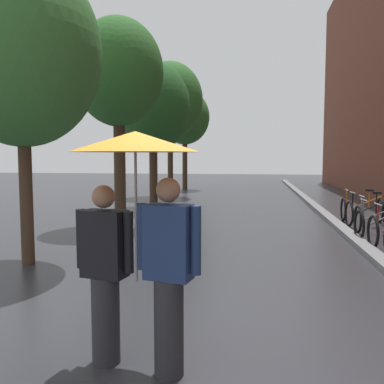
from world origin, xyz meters
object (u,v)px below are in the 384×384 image
street_tree_4 (185,117)px  street_tree_3 (170,100)px  street_tree_1 (118,74)px  parked_bicycle_3 (382,224)px  parked_bicycle_6 (362,209)px  parked_bicycle_4 (379,219)px  couple_under_umbrella (136,213)px  parked_bicycle_5 (368,213)px  street_tree_0 (21,52)px  street_tree_2 (153,108)px

street_tree_4 → street_tree_3: bearing=-89.8°
street_tree_4 → street_tree_1: bearing=-88.5°
street_tree_4 → parked_bicycle_3: (6.87, -13.66, -3.74)m
parked_bicycle_3 → parked_bicycle_6: size_ratio=1.02×
street_tree_3 → parked_bicycle_4: (7.03, -8.56, -4.14)m
street_tree_3 → couple_under_umbrella: (2.93, -15.74, -3.10)m
street_tree_1 → parked_bicycle_5: 7.76m
parked_bicycle_6 → street_tree_0: bearing=-140.2°
street_tree_4 → parked_bicycle_3: size_ratio=5.09×
parked_bicycle_3 → street_tree_0: bearing=-155.5°
street_tree_3 → street_tree_4: 4.25m
parked_bicycle_5 → street_tree_1: bearing=-172.8°
parked_bicycle_6 → street_tree_4: bearing=123.1°
street_tree_4 → parked_bicycle_6: 13.51m
street_tree_1 → street_tree_3: size_ratio=0.89×
parked_bicycle_3 → couple_under_umbrella: (-3.93, -6.32, 1.05)m
street_tree_4 → parked_bicycle_5: (7.06, -11.74, -3.74)m
street_tree_1 → parked_bicycle_5: (6.74, 0.85, -3.75)m
street_tree_2 → parked_bicycle_3: street_tree_2 is taller
street_tree_4 → couple_under_umbrella: size_ratio=2.67×
street_tree_2 → parked_bicycle_6: (6.84, -2.34, -3.32)m
parked_bicycle_6 → street_tree_3: bearing=136.8°
parked_bicycle_3 → parked_bicycle_4: bearing=78.3°
street_tree_4 → couple_under_umbrella: 20.37m
street_tree_0 → street_tree_2: size_ratio=0.99×
street_tree_3 → parked_bicycle_5: size_ratio=5.60×
parked_bicycle_5 → parked_bicycle_6: same height
parked_bicycle_4 → parked_bicycle_3: bearing=-101.7°
parked_bicycle_3 → parked_bicycle_5: (0.19, 1.91, 0.00)m
street_tree_4 → parked_bicycle_4: bearing=-61.2°
street_tree_0 → street_tree_2: bearing=88.3°
parked_bicycle_4 → parked_bicycle_5: same height
street_tree_4 → parked_bicycle_6: bearing=-56.9°
street_tree_2 → couple_under_umbrella: bearing=-76.8°
street_tree_1 → street_tree_2: (-0.07, 4.07, -0.42)m
street_tree_1 → parked_bicycle_3: street_tree_1 is taller
street_tree_3 → street_tree_2: bearing=-86.8°
street_tree_2 → parked_bicycle_3: size_ratio=4.80×
street_tree_4 → parked_bicycle_6: size_ratio=5.21×
street_tree_3 → parked_bicycle_6: street_tree_3 is taller
street_tree_0 → parked_bicycle_6: 9.81m
street_tree_4 → parked_bicycle_4: street_tree_4 is taller
street_tree_2 → street_tree_4: (-0.25, 8.53, 0.42)m
parked_bicycle_3 → couple_under_umbrella: 7.51m
parked_bicycle_6 → couple_under_umbrella: 10.06m
street_tree_0 → parked_bicycle_5: size_ratio=4.72×
street_tree_0 → street_tree_3: bearing=90.0°
street_tree_3 → parked_bicycle_4: street_tree_3 is taller
parked_bicycle_6 → couple_under_umbrella: bearing=-114.5°
parked_bicycle_3 → parked_bicycle_4: (0.18, 0.86, 0.00)m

